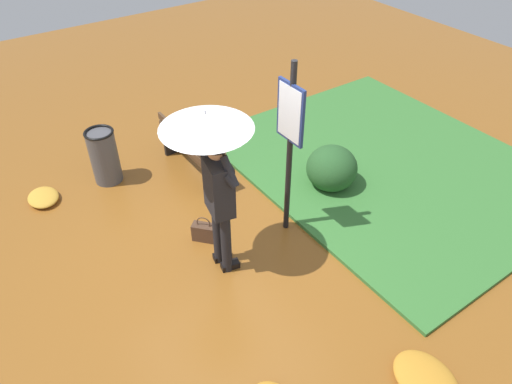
{
  "coord_description": "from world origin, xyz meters",
  "views": [
    {
      "loc": [
        -3.73,
        2.09,
        4.26
      ],
      "look_at": [
        -0.2,
        -0.37,
        0.85
      ],
      "focal_mm": 33.38,
      "sensor_mm": 36.0,
      "label": 1
    }
  ],
  "objects_px": {
    "handbag": "(204,232)",
    "park_bench": "(191,149)",
    "info_sign_post": "(290,133)",
    "person_with_umbrella": "(212,155)",
    "trash_bin": "(104,156)"
  },
  "relations": [
    {
      "from": "handbag",
      "to": "trash_bin",
      "type": "distance_m",
      "value": 2.01
    },
    {
      "from": "handbag",
      "to": "trash_bin",
      "type": "bearing_deg",
      "value": 15.45
    },
    {
      "from": "info_sign_post",
      "to": "trash_bin",
      "type": "xyz_separation_m",
      "value": [
        2.32,
        1.52,
        -1.03
      ]
    },
    {
      "from": "park_bench",
      "to": "handbag",
      "type": "bearing_deg",
      "value": 157.05
    },
    {
      "from": "person_with_umbrella",
      "to": "trash_bin",
      "type": "bearing_deg",
      "value": 11.73
    },
    {
      "from": "handbag",
      "to": "park_bench",
      "type": "height_order",
      "value": "park_bench"
    },
    {
      "from": "handbag",
      "to": "info_sign_post",
      "type": "bearing_deg",
      "value": -112.21
    },
    {
      "from": "trash_bin",
      "to": "info_sign_post",
      "type": "bearing_deg",
      "value": -146.85
    },
    {
      "from": "info_sign_post",
      "to": "handbag",
      "type": "distance_m",
      "value": 1.7
    },
    {
      "from": "person_with_umbrella",
      "to": "park_bench",
      "type": "relative_size",
      "value": 1.46
    },
    {
      "from": "trash_bin",
      "to": "handbag",
      "type": "bearing_deg",
      "value": -164.55
    },
    {
      "from": "info_sign_post",
      "to": "person_with_umbrella",
      "type": "bearing_deg",
      "value": 91.4
    },
    {
      "from": "person_with_umbrella",
      "to": "park_bench",
      "type": "distance_m",
      "value": 2.24
    },
    {
      "from": "handbag",
      "to": "park_bench",
      "type": "relative_size",
      "value": 0.26
    },
    {
      "from": "info_sign_post",
      "to": "park_bench",
      "type": "xyz_separation_m",
      "value": [
        1.79,
        0.4,
        -1.04
      ]
    }
  ]
}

